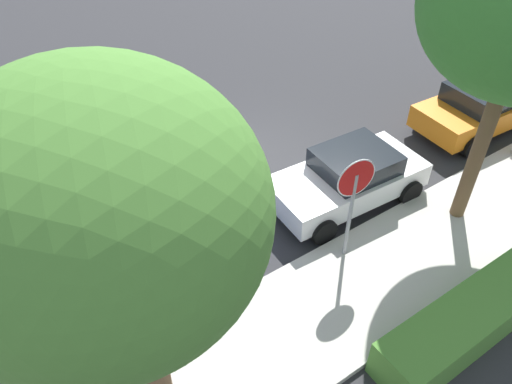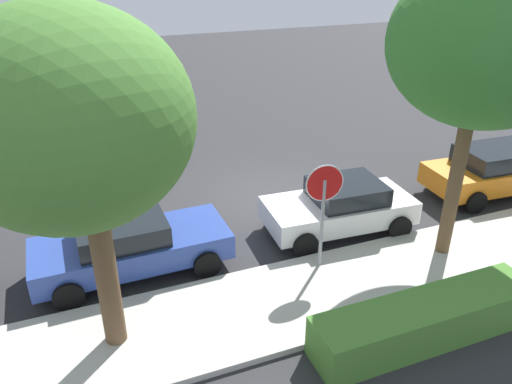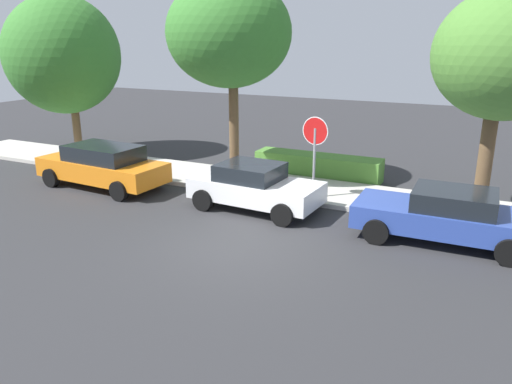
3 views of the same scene
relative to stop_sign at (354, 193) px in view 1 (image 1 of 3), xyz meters
The scene contains 8 objects.
ground_plane 4.39m from the stop_sign, 96.81° to the right, with size 60.00×60.00×0.00m, color #2D2D30.
sidewalk_curb 2.04m from the stop_sign, 118.27° to the left, with size 32.00×2.63×0.14m, color beige.
stop_sign is the anchor object (origin of this frame).
parked_car_white 2.25m from the stop_sign, 133.36° to the right, with size 3.93×2.12×1.37m.
parked_car_blue 4.48m from the stop_sign, 21.15° to the right, with size 4.41×2.01×1.36m.
parked_car_orange 7.23m from the stop_sign, 166.81° to the right, with size 4.69×2.17×1.46m.
street_tree_far 5.58m from the stop_sign, ahead, with size 3.80×3.80×6.20m.
front_yard_hedge 3.19m from the stop_sign, 106.56° to the left, with size 4.62×1.00×0.84m.
Camera 1 is at (6.20, 8.97, 8.19)m, focal length 35.00 mm.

